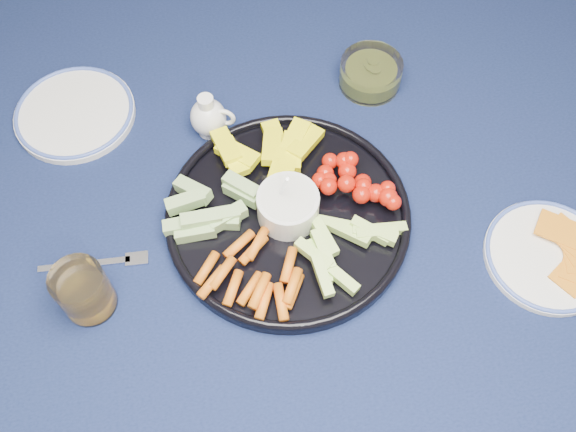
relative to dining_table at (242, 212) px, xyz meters
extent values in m
plane|color=brown|center=(0.00, 0.00, -0.66)|extent=(4.00, 4.00, 0.00)
cylinder|color=#53331B|center=(0.72, 0.42, -0.31)|extent=(0.07, 0.07, 0.70)
cube|color=#53331B|center=(0.00, 0.00, 0.06)|extent=(1.60, 1.00, 0.04)
cube|color=#0D1636|center=(0.00, 0.00, 0.08)|extent=(1.66, 1.06, 0.01)
cube|color=#0D1636|center=(0.00, 0.53, -0.06)|extent=(1.66, 0.01, 0.30)
cylinder|color=black|center=(0.07, -0.08, 0.10)|extent=(0.39, 0.39, 0.02)
torus|color=black|center=(0.07, -0.08, 0.11)|extent=(0.39, 0.39, 0.02)
cylinder|color=white|center=(0.07, -0.08, 0.13)|extent=(0.10, 0.10, 0.05)
cylinder|color=silver|center=(0.07, -0.08, 0.15)|extent=(0.08, 0.08, 0.01)
cylinder|color=white|center=(-0.03, 0.12, 0.09)|extent=(0.04, 0.04, 0.01)
ellipsoid|color=white|center=(-0.03, 0.12, 0.12)|extent=(0.06, 0.06, 0.07)
cylinder|color=white|center=(-0.03, 0.12, 0.16)|extent=(0.03, 0.03, 0.03)
torus|color=white|center=(-0.01, 0.11, 0.13)|extent=(0.04, 0.02, 0.04)
torus|color=#4059B5|center=(-0.03, 0.12, 0.15)|extent=(0.03, 0.03, 0.00)
cylinder|color=silver|center=(0.26, 0.18, 0.11)|extent=(0.11, 0.11, 0.05)
cylinder|color=olive|center=(0.26, 0.18, 0.10)|extent=(0.09, 0.09, 0.03)
cylinder|color=white|center=(0.45, -0.21, 0.09)|extent=(0.20, 0.20, 0.01)
torus|color=#4059B5|center=(0.45, -0.21, 0.10)|extent=(0.19, 0.19, 0.01)
cylinder|color=silver|center=(-0.24, -0.17, 0.13)|extent=(0.08, 0.08, 0.09)
cylinder|color=#C08C16|center=(-0.24, -0.17, 0.11)|extent=(0.07, 0.07, 0.05)
cube|color=silver|center=(-0.25, -0.10, 0.09)|extent=(0.14, 0.02, 0.00)
cube|color=silver|center=(-0.17, -0.11, 0.09)|extent=(0.04, 0.02, 0.00)
cube|color=silver|center=(0.41, -0.21, 0.09)|extent=(0.10, 0.09, 0.00)
cube|color=silver|center=(0.46, -0.26, 0.09)|extent=(0.04, 0.03, 0.00)
cylinder|color=white|center=(-0.26, 0.19, 0.09)|extent=(0.21, 0.21, 0.01)
torus|color=#4059B5|center=(-0.26, 0.19, 0.10)|extent=(0.21, 0.21, 0.01)
camera|label=1|loc=(-0.02, -0.57, 0.98)|focal=40.00mm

